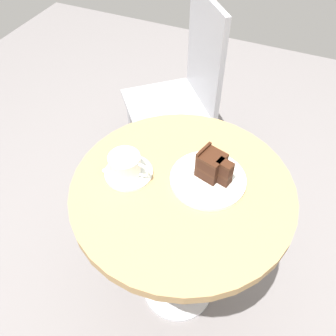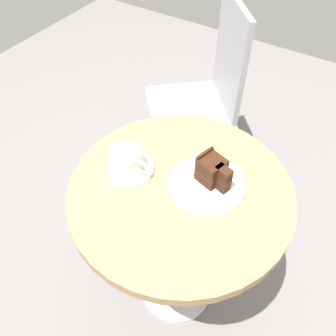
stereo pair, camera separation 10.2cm
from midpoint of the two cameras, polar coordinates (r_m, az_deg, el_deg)
ground_plane at (r=1.64m, az=3.25°, el=-18.94°), size 4.40×4.40×0.01m
cafe_table at (r=1.13m, az=4.49°, el=-7.36°), size 0.66×0.66×0.70m
saucer at (r=1.07m, az=-3.36°, el=-0.20°), size 0.14×0.14×0.01m
coffee_cup at (r=1.04m, az=-3.83°, el=1.14°), size 0.13×0.09×0.07m
teaspoon at (r=1.06m, az=-5.82°, el=-0.36°), size 0.11×0.03×0.00m
cake_plate at (r=1.04m, az=9.12°, el=-2.67°), size 0.22×0.22×0.01m
cake_slice at (r=1.01m, az=10.08°, el=-0.65°), size 0.11×0.08×0.09m
fork at (r=1.07m, az=8.74°, el=-0.02°), size 0.06×0.13×0.00m
napkin at (r=1.04m, az=7.94°, el=-3.21°), size 0.17×0.18×0.00m
cafe_chair at (r=1.70m, az=8.33°, el=12.62°), size 0.54×0.54×0.92m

